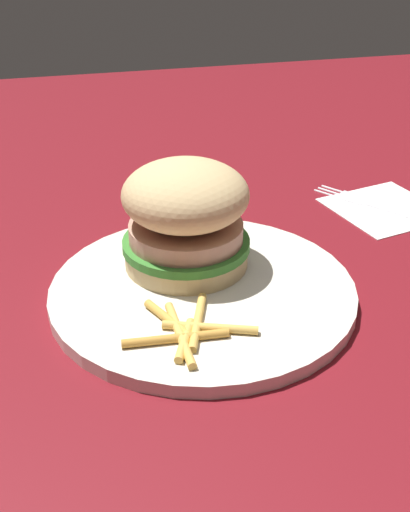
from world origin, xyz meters
TOP-DOWN VIEW (x-y plane):
  - ground_plane at (0.00, 0.00)m, footprint 1.60×1.60m
  - plate at (-0.02, 0.00)m, footprint 0.27×0.27m
  - sandwich at (-0.06, -0.01)m, footprint 0.12×0.12m
  - fries_pile at (0.04, -0.03)m, footprint 0.09×0.11m
  - napkin at (-0.15, 0.24)m, footprint 0.13×0.13m
  - fork at (-0.15, 0.24)m, footprint 0.15×0.11m

SIDE VIEW (x-z plane):
  - ground_plane at x=0.00m, z-range 0.00..0.00m
  - napkin at x=-0.15m, z-range 0.00..0.00m
  - fork at x=-0.15m, z-range 0.00..0.01m
  - plate at x=-0.02m, z-range 0.00..0.01m
  - fries_pile at x=0.04m, z-range 0.01..0.02m
  - sandwich at x=-0.06m, z-range 0.01..0.11m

